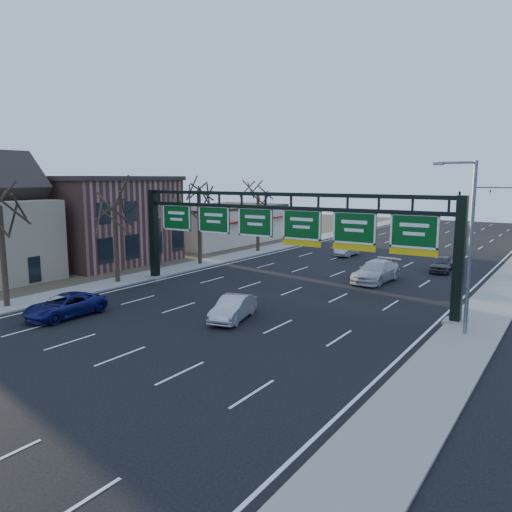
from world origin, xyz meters
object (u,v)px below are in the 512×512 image
Objects in this scene: sign_gantry at (280,230)px; car_white_wagon at (376,271)px; car_blue_suv at (65,306)px; car_silver_sedan at (233,308)px.

sign_gantry is 4.33× the size of car_white_wagon.
sign_gantry is 14.39m from car_blue_suv.
car_blue_suv is 0.86× the size of car_white_wagon.
car_blue_suv is 1.15× the size of car_silver_sedan.
car_white_wagon is (11.73, 19.92, 0.15)m from car_blue_suv.
sign_gantry is 5.04× the size of car_blue_suv.
car_blue_suv is at bearing -125.36° from sign_gantry.
sign_gantry reaches higher than car_silver_sedan.
sign_gantry is 10.14m from car_white_wagon.
car_blue_suv is 9.98m from car_silver_sedan.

